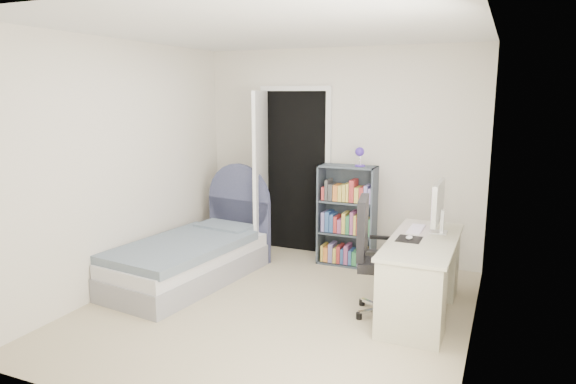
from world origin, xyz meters
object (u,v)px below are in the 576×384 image
at_px(floor_lamp, 255,200).
at_px(bookcase, 347,219).
at_px(desk, 422,272).
at_px(office_chair, 376,251).
at_px(bed, 193,256).
at_px(nightstand, 232,221).

distance_m(floor_lamp, bookcase, 1.31).
bearing_deg(desk, bookcase, 134.71).
relative_size(desk, office_chair, 1.33).
xyz_separation_m(bed, floor_lamp, (0.08, 1.32, 0.36)).
height_order(bed, nightstand, bed).
xyz_separation_m(nightstand, desk, (2.54, -1.01, 0.02)).
xyz_separation_m(bed, office_chair, (2.01, -0.08, 0.33)).
relative_size(bed, desk, 1.38).
distance_m(bed, nightstand, 1.13).
height_order(bookcase, office_chair, bookcase).
bearing_deg(office_chair, bed, 177.58).
bearing_deg(office_chair, bookcase, 117.79).
distance_m(floor_lamp, office_chair, 2.39).
height_order(nightstand, floor_lamp, floor_lamp).
distance_m(bed, desk, 2.39).
bearing_deg(office_chair, nightstand, 150.97).
xyz_separation_m(bookcase, desk, (1.01, -1.02, -0.16)).
bearing_deg(floor_lamp, office_chair, -36.02).
xyz_separation_m(floor_lamp, desk, (2.31, -1.22, -0.24)).
bearing_deg(floor_lamp, bed, -93.28).
bearing_deg(desk, floor_lamp, 152.16).
xyz_separation_m(nightstand, office_chair, (2.16, -1.20, 0.22)).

